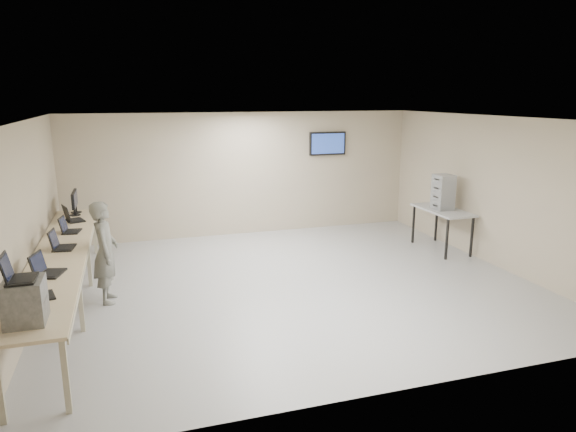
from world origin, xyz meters
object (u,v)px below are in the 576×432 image
object	(u,v)px
workbench	(62,257)
equipment_box	(25,301)
side_table	(443,213)
soldier	(105,252)

from	to	relation	value
workbench	equipment_box	bearing A→B (deg)	-91.43
workbench	side_table	bearing A→B (deg)	7.69
side_table	soldier	bearing A→B (deg)	-172.63
soldier	side_table	size ratio (longest dim) A/B	1.11
workbench	equipment_box	size ratio (longest dim) A/B	13.25
workbench	equipment_box	xyz separation A→B (m)	(-0.06, -2.51, 0.30)
equipment_box	soldier	size ratio (longest dim) A/B	0.28
equipment_box	side_table	world-z (taller)	equipment_box
equipment_box	soldier	world-z (taller)	soldier
equipment_box	soldier	distance (m)	2.73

